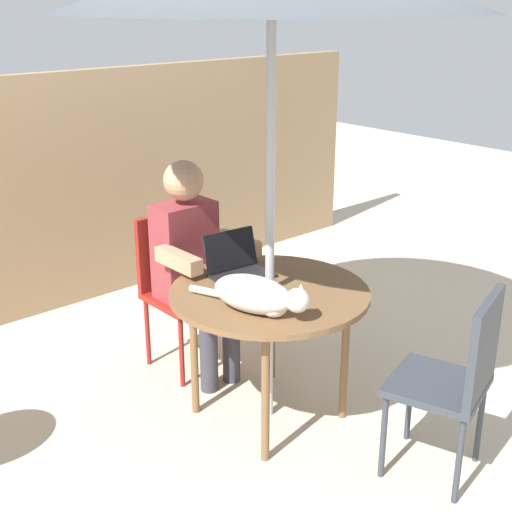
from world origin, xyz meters
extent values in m
plane|color=beige|center=(0.00, 0.00, 0.00)|extent=(14.00, 14.00, 0.00)
cube|color=#937756|center=(0.00, 2.00, 0.80)|extent=(5.25, 0.08, 1.61)
cylinder|color=brown|center=(0.00, 0.00, 0.69)|extent=(0.99, 0.99, 0.03)
cylinder|color=brown|center=(0.27, 0.27, 0.34)|extent=(0.04, 0.04, 0.68)
cylinder|color=brown|center=(-0.27, 0.27, 0.34)|extent=(0.04, 0.04, 0.68)
cylinder|color=brown|center=(-0.27, -0.27, 0.34)|extent=(0.04, 0.04, 0.68)
cylinder|color=brown|center=(0.27, -0.27, 0.34)|extent=(0.04, 0.04, 0.68)
cylinder|color=#B7B7BC|center=(0.00, 0.00, 1.06)|extent=(0.04, 0.04, 2.13)
cube|color=maroon|center=(0.00, 0.70, 0.44)|extent=(0.40, 0.40, 0.04)
cube|color=maroon|center=(0.00, 0.88, 0.68)|extent=(0.40, 0.04, 0.44)
cylinder|color=maroon|center=(0.17, 0.87, 0.21)|extent=(0.03, 0.03, 0.42)
cylinder|color=maroon|center=(-0.17, 0.87, 0.21)|extent=(0.03, 0.03, 0.42)
cylinder|color=maroon|center=(-0.17, 0.53, 0.21)|extent=(0.03, 0.03, 0.42)
cylinder|color=maroon|center=(0.17, 0.53, 0.21)|extent=(0.03, 0.03, 0.42)
cube|color=#33383F|center=(0.25, -0.83, 0.44)|extent=(0.50, 0.50, 0.04)
cube|color=#33383F|center=(0.31, -1.00, 0.68)|extent=(0.39, 0.15, 0.44)
cylinder|color=#33383F|center=(0.14, -1.04, 0.21)|extent=(0.03, 0.03, 0.42)
cylinder|color=#33383F|center=(0.47, -0.94, 0.21)|extent=(0.03, 0.03, 0.42)
cylinder|color=#33383F|center=(0.37, -0.61, 0.21)|extent=(0.03, 0.03, 0.42)
cylinder|color=#33383F|center=(0.04, -0.71, 0.21)|extent=(0.03, 0.03, 0.42)
cube|color=maroon|center=(0.00, 0.70, 0.73)|extent=(0.34, 0.20, 0.54)
sphere|color=tan|center=(0.00, 0.69, 1.13)|extent=(0.22, 0.22, 0.22)
cube|color=#383842|center=(-0.08, 0.55, 0.51)|extent=(0.12, 0.30, 0.12)
cylinder|color=#383842|center=(-0.08, 0.40, 0.23)|extent=(0.10, 0.10, 0.46)
cube|color=#383842|center=(0.08, 0.55, 0.51)|extent=(0.12, 0.30, 0.12)
cylinder|color=#383842|center=(0.08, 0.40, 0.23)|extent=(0.10, 0.10, 0.46)
cube|color=tan|center=(-0.20, 0.48, 0.78)|extent=(0.08, 0.32, 0.08)
cube|color=tan|center=(0.20, 0.48, 0.78)|extent=(0.08, 0.32, 0.08)
cube|color=black|center=(0.01, 0.22, 0.72)|extent=(0.32, 0.25, 0.02)
cube|color=black|center=(0.02, 0.32, 0.83)|extent=(0.30, 0.09, 0.20)
cube|color=black|center=(0.02, 0.33, 0.83)|extent=(0.30, 0.09, 0.20)
ellipsoid|color=silver|center=(-0.22, -0.13, 0.79)|extent=(0.30, 0.44, 0.17)
sphere|color=silver|center=(-0.15, -0.35, 0.81)|extent=(0.11, 0.11, 0.11)
ellipsoid|color=white|center=(-0.19, -0.23, 0.76)|extent=(0.15, 0.15, 0.09)
cylinder|color=silver|center=(-0.28, 0.15, 0.73)|extent=(0.09, 0.18, 0.04)
cone|color=silver|center=(-0.18, -0.36, 0.86)|extent=(0.04, 0.04, 0.03)
cone|color=silver|center=(-0.12, -0.34, 0.86)|extent=(0.04, 0.04, 0.03)
camera|label=1|loc=(-2.15, -2.33, 2.07)|focal=49.26mm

